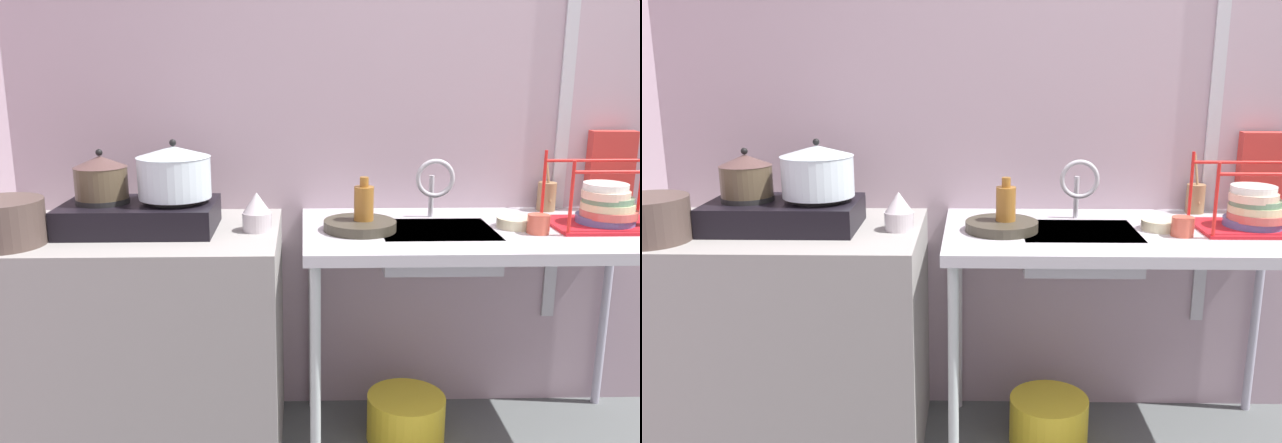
# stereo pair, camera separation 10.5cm
# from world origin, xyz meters

# --- Properties ---
(wall_back) EXTENTS (4.97, 0.10, 2.64)m
(wall_back) POSITION_xyz_m (0.00, 1.53, 1.32)
(wall_back) COLOR #AA939F
(wall_back) RESTS_ON ground
(wall_metal_strip) EXTENTS (0.05, 0.01, 2.12)m
(wall_metal_strip) POSITION_xyz_m (0.12, 1.47, 1.45)
(wall_metal_strip) COLOR #B6B5BC
(counter_concrete) EXTENTS (1.03, 0.67, 0.87)m
(counter_concrete) POSITION_xyz_m (-1.53, 1.14, 0.44)
(counter_concrete) COLOR gray
(counter_concrete) RESTS_ON ground
(counter_sink) EXTENTS (1.32, 0.67, 0.87)m
(counter_sink) POSITION_xyz_m (-0.27, 1.14, 0.81)
(counter_sink) COLOR #B6B5BC
(counter_sink) RESTS_ON ground
(stove) EXTENTS (0.54, 0.33, 0.12)m
(stove) POSITION_xyz_m (-1.51, 1.14, 0.93)
(stove) COLOR black
(stove) RESTS_ON counter_concrete
(pot_on_left_burner) EXTENTS (0.19, 0.19, 0.17)m
(pot_on_left_burner) POSITION_xyz_m (-1.64, 1.14, 1.07)
(pot_on_left_burner) COLOR brown
(pot_on_left_burner) RESTS_ON stove
(pot_on_right_burner) EXTENTS (0.26, 0.26, 0.21)m
(pot_on_right_burner) POSITION_xyz_m (-1.38, 1.14, 1.08)
(pot_on_right_burner) COLOR silver
(pot_on_right_burner) RESTS_ON stove
(pot_beside_stove) EXTENTS (0.27, 0.27, 0.15)m
(pot_beside_stove) POSITION_xyz_m (-1.91, 0.96, 0.95)
(pot_beside_stove) COLOR #4C3C36
(pot_beside_stove) RESTS_ON counter_concrete
(percolator) EXTENTS (0.10, 0.10, 0.14)m
(percolator) POSITION_xyz_m (-1.09, 1.12, 0.94)
(percolator) COLOR silver
(percolator) RESTS_ON counter_concrete
(sink_basin) EXTENTS (0.41, 0.33, 0.13)m
(sink_basin) POSITION_xyz_m (-0.45, 1.13, 0.81)
(sink_basin) COLOR #B6B5BC
(sink_basin) RESTS_ON counter_sink
(faucet) EXTENTS (0.15, 0.08, 0.24)m
(faucet) POSITION_xyz_m (-0.43, 1.26, 1.02)
(faucet) COLOR #B6B5BC
(faucet) RESTS_ON counter_sink
(frying_pan) EXTENTS (0.26, 0.26, 0.04)m
(frying_pan) POSITION_xyz_m (-0.72, 1.12, 0.89)
(frying_pan) COLOR #383429
(frying_pan) RESTS_ON counter_sink
(dish_rack) EXTENTS (0.39, 0.28, 0.26)m
(dish_rack) POSITION_xyz_m (0.18, 1.15, 0.94)
(dish_rack) COLOR red
(dish_rack) RESTS_ON counter_sink
(cup_by_rack) EXTENTS (0.08, 0.08, 0.07)m
(cup_by_rack) POSITION_xyz_m (-0.10, 1.06, 0.91)
(cup_by_rack) COLOR #C6533E
(cup_by_rack) RESTS_ON counter_sink
(small_bowl_on_drainboard) EXTENTS (0.14, 0.14, 0.04)m
(small_bowl_on_drainboard) POSITION_xyz_m (-0.15, 1.15, 0.89)
(small_bowl_on_drainboard) COLOR beige
(small_bowl_on_drainboard) RESTS_ON counter_sink
(bottle_by_sink) EXTENTS (0.07, 0.07, 0.19)m
(bottle_by_sink) POSITION_xyz_m (-0.71, 1.13, 0.96)
(bottle_by_sink) COLOR #905C22
(bottle_by_sink) RESTS_ON counter_sink
(cereal_box) EXTENTS (0.18, 0.08, 0.32)m
(cereal_box) POSITION_xyz_m (0.31, 1.42, 1.03)
(cereal_box) COLOR red
(cereal_box) RESTS_ON counter_sink
(utensil_jar) EXTENTS (0.07, 0.08, 0.23)m
(utensil_jar) POSITION_xyz_m (0.06, 1.42, 0.93)
(utensil_jar) COLOR olive
(utensil_jar) RESTS_ON counter_sink
(bucket_on_floor) EXTENTS (0.31, 0.31, 0.18)m
(bucket_on_floor) POSITION_xyz_m (-0.53, 1.17, 0.09)
(bucket_on_floor) COLOR yellow
(bucket_on_floor) RESTS_ON ground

